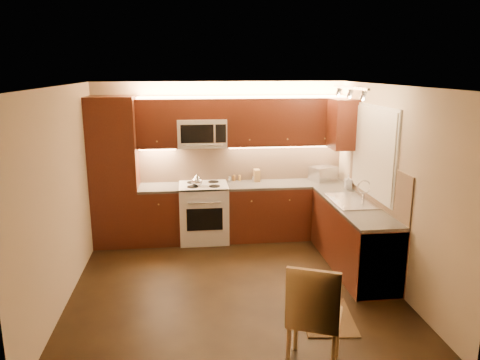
{
  "coord_description": "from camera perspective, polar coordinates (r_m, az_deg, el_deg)",
  "views": [
    {
      "loc": [
        -0.55,
        -5.36,
        2.69
      ],
      "look_at": [
        0.15,
        0.55,
        1.25
      ],
      "focal_mm": 34.44,
      "sensor_mm": 36.0,
      "label": 1
    }
  ],
  "objects": [
    {
      "name": "window_frame",
      "position": [
        6.52,
        16.25,
        3.44
      ],
      "size": [
        0.03,
        1.44,
        1.24
      ],
      "primitive_type": "cube",
      "color": "silver",
      "rests_on": "wall_right"
    },
    {
      "name": "upper_cab_back_right",
      "position": [
        7.4,
        5.74,
        7.21
      ],
      "size": [
        1.92,
        0.35,
        0.75
      ],
      "primitive_type": "cube",
      "color": "#42180E",
      "rests_on": "wall_back"
    },
    {
      "name": "upper_cab_back_left",
      "position": [
        7.25,
        -10.27,
        6.93
      ],
      "size": [
        0.62,
        0.35,
        0.75
      ],
      "primitive_type": "cube",
      "color": "#42180E",
      "rests_on": "wall_back"
    },
    {
      "name": "backsplash_back",
      "position": [
        7.55,
        0.23,
        2.22
      ],
      "size": [
        3.3,
        0.02,
        0.6
      ],
      "primitive_type": "cube",
      "color": "tan",
      "rests_on": "wall_back"
    },
    {
      "name": "spice_jar_d",
      "position": [
        7.55,
        -0.03,
        0.26
      ],
      "size": [
        0.05,
        0.05,
        0.1
      ],
      "primitive_type": "cylinder",
      "rotation": [
        0.0,
        0.0,
        -0.32
      ],
      "color": "#AD7C34",
      "rests_on": "counter_back_right"
    },
    {
      "name": "counter_right",
      "position": [
        6.44,
        14.0,
        -3.13
      ],
      "size": [
        0.6,
        2.0,
        0.04
      ],
      "primitive_type": "cube",
      "color": "#363431",
      "rests_on": "base_cab_right"
    },
    {
      "name": "knife_block",
      "position": [
        7.51,
        2.08,
        0.58
      ],
      "size": [
        0.1,
        0.15,
        0.2
      ],
      "primitive_type": "cube",
      "rotation": [
        0.0,
        0.0,
        0.07
      ],
      "color": "olive",
      "rests_on": "counter_back_right"
    },
    {
      "name": "dining_chair",
      "position": [
        4.4,
        9.25,
        -16.09
      ],
      "size": [
        0.61,
        0.61,
        1.05
      ],
      "primitive_type": null,
      "rotation": [
        0.0,
        0.0,
        -0.4
      ],
      "color": "olive",
      "rests_on": "floor"
    },
    {
      "name": "spice_jar_b",
      "position": [
        7.54,
        -0.75,
        0.25
      ],
      "size": [
        0.05,
        0.05,
        0.1
      ],
      "primitive_type": "cylinder",
      "rotation": [
        0.0,
        0.0,
        0.12
      ],
      "color": "brown",
      "rests_on": "counter_back_right"
    },
    {
      "name": "wall_right",
      "position": [
        6.11,
        18.14,
        -0.73
      ],
      "size": [
        0.01,
        4.0,
        2.5
      ],
      "primitive_type": "cube",
      "color": "#BDA98A",
      "rests_on": "ground"
    },
    {
      "name": "microwave",
      "position": [
        7.24,
        -4.74,
        5.85
      ],
      "size": [
        0.76,
        0.38,
        0.44
      ],
      "primitive_type": null,
      "color": "silver",
      "rests_on": "wall_back"
    },
    {
      "name": "backsplash_right",
      "position": [
        6.47,
        16.57,
        -0.29
      ],
      "size": [
        0.02,
        2.0,
        0.6
      ],
      "primitive_type": "cube",
      "color": "tan",
      "rests_on": "wall_right"
    },
    {
      "name": "soap_bottle",
      "position": [
        7.25,
        13.27,
        -0.19
      ],
      "size": [
        0.1,
        0.11,
        0.22
      ],
      "primitive_type": "imported",
      "rotation": [
        0.0,
        0.0,
        -0.07
      ],
      "color": "silver",
      "rests_on": "counter_right"
    },
    {
      "name": "stove",
      "position": [
        7.38,
        -4.51,
        -4.02
      ],
      "size": [
        0.76,
        0.65,
        0.92
      ],
      "primitive_type": null,
      "color": "silver",
      "rests_on": "floor"
    },
    {
      "name": "sink",
      "position": [
        6.55,
        13.6,
        -1.96
      ],
      "size": [
        0.52,
        0.86,
        0.15
      ],
      "primitive_type": null,
      "color": "silver",
      "rests_on": "counter_right"
    },
    {
      "name": "track_light_bar",
      "position": [
        6.14,
        13.52,
        11.09
      ],
      "size": [
        0.04,
        1.2,
        0.03
      ],
      "primitive_type": "cube",
      "color": "silver",
      "rests_on": "ceiling"
    },
    {
      "name": "base_cab_right",
      "position": [
        6.58,
        13.78,
        -6.89
      ],
      "size": [
        0.6,
        2.0,
        0.86
      ],
      "primitive_type": "cube",
      "color": "#42180E",
      "rests_on": "floor"
    },
    {
      "name": "wall_left",
      "position": [
        5.74,
        -21.17,
        -1.87
      ],
      "size": [
        0.01,
        4.0,
        2.5
      ],
      "primitive_type": "cube",
      "color": "#BDA98A",
      "rests_on": "ground"
    },
    {
      "name": "kettle",
      "position": [
        7.13,
        -5.36,
        -0.0
      ],
      "size": [
        0.19,
        0.19,
        0.2
      ],
      "primitive_type": null,
      "rotation": [
        0.0,
        0.0,
        0.14
      ],
      "color": "silver",
      "rests_on": "stove"
    },
    {
      "name": "floor",
      "position": [
        6.02,
        -0.82,
        -12.93
      ],
      "size": [
        4.0,
        4.0,
        0.01
      ],
      "primitive_type": "cube",
      "color": "black",
      "rests_on": "ground"
    },
    {
      "name": "toaster_oven",
      "position": [
        7.68,
        10.25,
        0.81
      ],
      "size": [
        0.48,
        0.42,
        0.23
      ],
      "primitive_type": "cube",
      "rotation": [
        0.0,
        0.0,
        0.4
      ],
      "color": "silver",
      "rests_on": "counter_back_right"
    },
    {
      "name": "ceiling",
      "position": [
        5.39,
        -0.92,
        11.58
      ],
      "size": [
        4.0,
        4.0,
        0.01
      ],
      "primitive_type": "cube",
      "color": "beige",
      "rests_on": "ground"
    },
    {
      "name": "upper_cab_right_corner",
      "position": [
        7.21,
        12.61,
        6.79
      ],
      "size": [
        0.35,
        0.5,
        0.75
      ],
      "primitive_type": "cube",
      "color": "#42180E",
      "rests_on": "wall_right"
    },
    {
      "name": "wall_front",
      "position": [
        3.7,
        2.36,
        -9.33
      ],
      "size": [
        4.0,
        0.01,
        2.5
      ],
      "primitive_type": "cube",
      "color": "#BDA98A",
      "rests_on": "ground"
    },
    {
      "name": "wall_back",
      "position": [
        7.52,
        -2.43,
        2.55
      ],
      "size": [
        4.0,
        0.01,
        2.5
      ],
      "primitive_type": "cube",
      "color": "#BDA98A",
      "rests_on": "ground"
    },
    {
      "name": "pantry",
      "position": [
        7.31,
        -15.25,
        0.95
      ],
      "size": [
        0.7,
        0.6,
        2.3
      ],
      "primitive_type": "cube",
      "color": "#42180E",
      "rests_on": "floor"
    },
    {
      "name": "window_blinds",
      "position": [
        6.51,
        16.09,
        3.43
      ],
      "size": [
        0.02,
        1.36,
        1.16
      ],
      "primitive_type": "cube",
      "color": "silver",
      "rests_on": "wall_right"
    },
    {
      "name": "upper_cab_bridge",
      "position": [
        7.21,
        -4.8,
        8.82
      ],
      "size": [
        0.76,
        0.35,
        0.31
      ],
      "primitive_type": "cube",
      "color": "#42180E",
      "rests_on": "wall_back"
    },
    {
      "name": "faucet",
      "position": [
        6.6,
        15.1,
        -1.27
      ],
      "size": [
        0.2,
        0.04,
        0.3
      ],
      "primitive_type": null,
      "color": "silver",
      "rests_on": "counter_right"
    },
    {
      "name": "counter_back_left",
      "position": [
        7.3,
        -9.99,
        -0.96
      ],
      "size": [
        0.62,
        0.6,
        0.04
      ],
      "primitive_type": "cube",
      "color": "#363431",
      "rests_on": "base_cab_back_left"
    },
    {
      "name": "base_cab_back_right",
      "position": [
        7.58,
        5.68,
        -3.81
      ],
      "size": [
        1.92,
        0.6,
        0.86
      ],
      "primitive_type": "cube",
      "color": "#42180E",
      "rests_on": "floor"
    },
    {
      "name": "spice_jar_c",
      "position": [
        7.5,
        1.65,
        0.15
      ],
      "size": [
        0.05,
        0.05,
        0.09
      ],
      "primitive_type": "cylinder",
      "rotation": [
        0.0,
        0.0,
        -0.11
      ],
      "color": "silver",
      "rests_on": "counter_back_right"
    },
    {
      "name": "rug",
      "position": [
        5.42,
        10.76,
        -16.34
      ],
      "size": [
        0.64,
        0.88,
        0.01
      ],
      "primitive_type": "cube",
      "rotation": [
        0.0,
        0.0,
        -0.11
      ],
      "color": "black",
      "rests_on": "floor"
    },
    {
      "name": "spice_jar_a",
      "position": [
        7.46,
        -1.26,
        0.14
      ],
      "size": [
        0.05,
        0.05,
        0.11
      ],
      "primitive_type": "cylinder",
      "rotation": [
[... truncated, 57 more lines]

